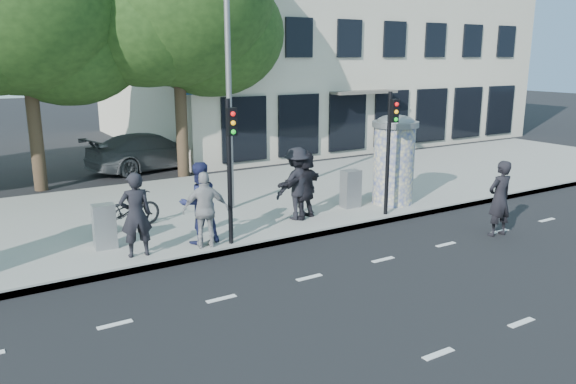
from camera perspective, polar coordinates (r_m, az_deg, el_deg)
ground at (r=10.74m, az=6.39°, el=-11.07°), size 120.00×120.00×0.00m
sidewalk at (r=16.90m, az=-9.36°, el=-1.61°), size 40.00×8.00×0.15m
curb at (r=13.48m, az=-2.92°, el=-5.42°), size 40.00×0.10×0.16m
lane_dash_near at (r=9.30m, az=15.04°, el=-15.61°), size 32.00×0.12×0.01m
lane_dash_far at (r=11.78m, az=2.17°, el=-8.68°), size 32.00×0.12×0.01m
ad_column_right at (r=16.97m, az=10.71°, el=3.46°), size 1.36×1.36×2.65m
traffic_pole_near at (r=12.88m, az=-5.90°, el=3.54°), size 0.22×0.31×3.40m
traffic_pole_far at (r=15.53m, az=10.31°, el=5.14°), size 0.22×0.31×3.40m
street_lamp at (r=15.85m, az=-6.05°, el=14.75°), size 0.25×0.93×8.00m
tree_near_left at (r=20.57m, az=-25.43°, el=16.85°), size 6.80×6.80×8.97m
tree_center at (r=21.41m, az=-11.30°, el=18.35°), size 7.00×7.00×9.30m
building at (r=33.05m, az=1.71°, el=16.32°), size 20.30×15.85×12.00m
ped_b at (r=12.71m, az=-15.22°, el=-2.25°), size 0.73×0.51×1.90m
ped_c at (r=13.31m, az=-9.02°, el=-1.10°), size 0.95×0.74×1.95m
ped_d at (r=15.09m, az=0.91°, el=0.86°), size 1.33×0.84×1.96m
ped_e at (r=12.99m, az=-8.36°, el=-1.81°), size 1.18×0.88×1.79m
ped_f at (r=15.19m, az=1.62°, el=0.79°), size 1.86×1.21×1.88m
man_road at (r=15.14m, az=20.70°, el=-0.62°), size 0.74×0.52×1.95m
bicycle at (r=14.86m, az=-16.07°, el=-1.85°), size 1.05×1.96×0.98m
cabinet_left at (r=13.57m, az=-18.15°, el=-3.34°), size 0.52×0.39×1.04m
cabinet_right at (r=16.48m, az=6.38°, el=0.34°), size 0.54×0.40×1.10m
car_right at (r=23.27m, az=-13.87°, el=4.04°), size 3.14×5.41×1.47m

